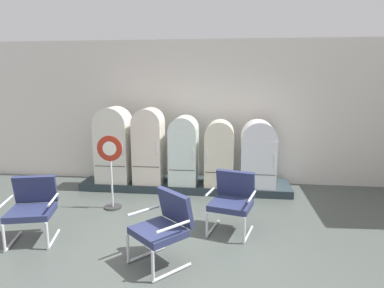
# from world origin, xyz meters

# --- Properties ---
(ground) EXTENTS (12.00, 10.00, 0.05)m
(ground) POSITION_xyz_m (0.00, 0.00, -0.03)
(ground) COLOR #464D48
(back_wall) EXTENTS (11.76, 0.12, 3.22)m
(back_wall) POSITION_xyz_m (0.00, 3.66, 1.62)
(back_wall) COLOR silver
(back_wall) RESTS_ON ground
(display_plinth) EXTENTS (4.49, 0.95, 0.16)m
(display_plinth) POSITION_xyz_m (0.00, 3.02, 0.08)
(display_plinth) COLOR #263237
(display_plinth) RESTS_ON ground
(refrigerator_0) EXTENTS (0.71, 0.62, 1.62)m
(refrigerator_0) POSITION_xyz_m (-1.54, 2.88, 1.02)
(refrigerator_0) COLOR silver
(refrigerator_0) RESTS_ON display_plinth
(refrigerator_1) EXTENTS (0.61, 0.61, 1.60)m
(refrigerator_1) POSITION_xyz_m (-0.77, 2.88, 1.01)
(refrigerator_1) COLOR silver
(refrigerator_1) RESTS_ON display_plinth
(refrigerator_2) EXTENTS (0.58, 0.70, 1.44)m
(refrigerator_2) POSITION_xyz_m (-0.02, 2.93, 0.92)
(refrigerator_2) COLOR silver
(refrigerator_2) RESTS_ON display_plinth
(refrigerator_3) EXTENTS (0.59, 0.64, 1.36)m
(refrigerator_3) POSITION_xyz_m (0.74, 2.90, 0.88)
(refrigerator_3) COLOR beige
(refrigerator_3) RESTS_ON display_plinth
(refrigerator_4) EXTENTS (0.71, 0.72, 1.37)m
(refrigerator_4) POSITION_xyz_m (1.54, 2.94, 0.87)
(refrigerator_4) COLOR white
(refrigerator_4) RESTS_ON display_plinth
(armchair_left) EXTENTS (0.78, 0.79, 0.94)m
(armchair_left) POSITION_xyz_m (-1.93, 0.41, 0.53)
(armchair_left) COLOR silver
(armchair_left) RESTS_ON ground
(armchair_right) EXTENTS (0.79, 0.80, 0.94)m
(armchair_right) POSITION_xyz_m (1.01, 1.04, 0.53)
(armchair_right) COLOR silver
(armchair_right) RESTS_ON ground
(armchair_center) EXTENTS (0.90, 0.90, 0.94)m
(armchair_center) POSITION_xyz_m (0.13, -0.01, 0.53)
(armchair_center) COLOR silver
(armchair_center) RESTS_ON ground
(sign_stand) EXTENTS (0.47, 0.32, 1.37)m
(sign_stand) POSITION_xyz_m (-1.19, 1.72, 0.67)
(sign_stand) COLOR #2D2D30
(sign_stand) RESTS_ON ground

